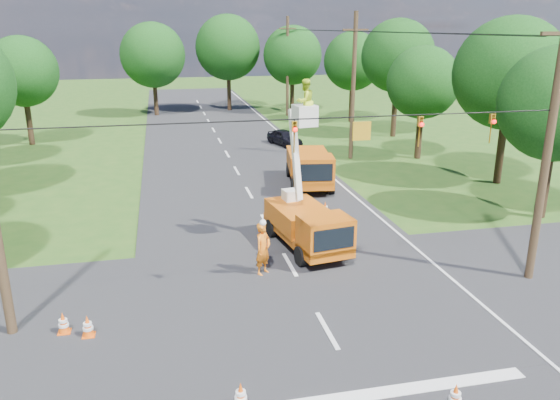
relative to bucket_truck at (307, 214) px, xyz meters
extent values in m
plane|color=#264E17|center=(-1.10, 13.45, -1.55)|extent=(140.00, 140.00, 0.00)
cube|color=black|center=(-1.10, 13.45, -1.55)|extent=(12.00, 100.00, 0.06)
cube|color=black|center=(-1.10, -4.55, -1.55)|extent=(56.00, 10.00, 0.07)
cube|color=silver|center=(-1.10, -9.75, -1.55)|extent=(9.00, 0.45, 0.02)
cube|color=silver|center=(4.50, 13.45, -1.55)|extent=(0.12, 90.00, 0.02)
cube|color=#C6510E|center=(-0.02, 0.13, -0.91)|extent=(2.72, 5.53, 0.40)
cube|color=#C6510E|center=(0.27, -1.74, -0.23)|extent=(2.15, 1.78, 1.32)
cube|color=black|center=(0.38, -2.49, -0.18)|extent=(1.67, 0.30, 0.84)
cube|color=#C6510E|center=(-0.13, 0.83, -0.36)|extent=(2.54, 3.54, 0.88)
cylinder|color=black|center=(-0.68, -1.67, -1.14)|extent=(0.40, 0.85, 0.81)
cylinder|color=black|center=(1.15, -1.39, -1.14)|extent=(0.40, 0.85, 0.81)
cylinder|color=black|center=(-1.19, 1.65, -1.14)|extent=(0.40, 0.85, 0.81)
cylinder|color=black|center=(0.64, 1.93, -1.14)|extent=(0.40, 0.85, 0.81)
cube|color=silver|center=(-0.27, 1.79, 0.30)|extent=(0.75, 0.75, 0.49)
cube|color=silver|center=(-0.20, 1.31, 2.25)|extent=(0.42, 1.20, 3.83)
cube|color=silver|center=(-0.06, 0.39, 4.06)|extent=(0.96, 0.96, 0.84)
imported|color=#C6E526|center=(-0.06, 0.39, 4.63)|extent=(1.08, 1.01, 1.76)
cube|color=#C6510E|center=(2.67, 9.43, -0.84)|extent=(3.10, 6.23, 0.45)
cube|color=#C6510E|center=(2.33, 7.32, -0.06)|extent=(2.42, 2.01, 1.49)
cube|color=black|center=(2.19, 6.49, -0.01)|extent=(1.87, 0.36, 0.94)
cube|color=#C6510E|center=(2.79, 10.21, -0.21)|extent=(2.89, 4.00, 0.99)
cylinder|color=black|center=(1.34, 7.73, -1.09)|extent=(0.46, 0.95, 0.91)
cylinder|color=black|center=(3.40, 7.40, -1.09)|extent=(0.46, 0.95, 0.91)
cylinder|color=black|center=(1.94, 11.46, -1.09)|extent=(0.46, 0.95, 0.91)
cylinder|color=black|center=(4.00, 11.13, -1.09)|extent=(0.46, 0.95, 0.91)
imported|color=#E75113|center=(-2.27, -2.06, -0.52)|extent=(0.88, 0.87, 2.05)
imported|color=black|center=(3.77, 20.81, -0.93)|extent=(2.57, 3.92, 1.24)
cone|color=#ED550C|center=(-4.23, -9.48, -1.17)|extent=(0.36, 0.36, 0.70)
cylinder|color=white|center=(-4.23, -9.48, -1.11)|extent=(0.26, 0.26, 0.09)
cylinder|color=white|center=(-4.23, -9.48, -1.26)|extent=(0.31, 0.31, 0.09)
cone|color=#ED550C|center=(0.91, -10.65, -1.17)|extent=(0.36, 0.36, 0.70)
cylinder|color=white|center=(0.91, -10.65, -1.11)|extent=(0.26, 0.26, 0.09)
cylinder|color=white|center=(0.91, -10.65, -1.26)|extent=(0.31, 0.31, 0.09)
cone|color=#ED550C|center=(-0.15, 0.62, -1.17)|extent=(0.36, 0.36, 0.70)
cube|color=#ED550C|center=(-0.15, 0.62, -1.51)|extent=(0.38, 0.38, 0.04)
cylinder|color=white|center=(-0.15, 0.62, -1.11)|extent=(0.26, 0.26, 0.09)
cylinder|color=white|center=(-0.15, 0.62, -1.26)|extent=(0.31, 0.31, 0.09)
cone|color=#ED550C|center=(2.00, 3.94, -1.17)|extent=(0.36, 0.36, 0.70)
cube|color=#ED550C|center=(2.00, 3.94, -1.51)|extent=(0.38, 0.38, 0.04)
cylinder|color=white|center=(2.00, 3.94, -1.11)|extent=(0.26, 0.26, 0.09)
cylinder|color=white|center=(2.00, 3.94, -1.26)|extent=(0.31, 0.31, 0.09)
cone|color=#ED550C|center=(-8.28, -5.27, -1.17)|extent=(0.36, 0.36, 0.70)
cube|color=#ED550C|center=(-8.28, -5.27, -1.51)|extent=(0.38, 0.38, 0.04)
cylinder|color=white|center=(-8.28, -5.27, -1.11)|extent=(0.26, 0.26, 0.09)
cylinder|color=white|center=(-8.28, -5.27, -1.26)|extent=(0.31, 0.31, 0.09)
cone|color=#ED550C|center=(-9.04, -4.91, -1.17)|extent=(0.36, 0.36, 0.70)
cube|color=#ED550C|center=(-9.04, -4.91, -1.51)|extent=(0.38, 0.38, 0.04)
cylinder|color=white|center=(-9.04, -4.91, -1.11)|extent=(0.26, 0.26, 0.09)
cylinder|color=white|center=(-9.04, -4.91, -1.26)|extent=(0.31, 0.31, 0.09)
cone|color=#ED550C|center=(3.18, 10.49, -1.17)|extent=(0.36, 0.36, 0.70)
cube|color=#ED550C|center=(3.18, 10.49, -1.51)|extent=(0.38, 0.38, 0.04)
cylinder|color=white|center=(3.18, 10.49, -1.11)|extent=(0.26, 0.26, 0.09)
cylinder|color=white|center=(3.18, 10.49, -1.26)|extent=(0.31, 0.31, 0.09)
cylinder|color=#4C3823|center=(7.40, -4.55, 3.45)|extent=(0.30, 0.30, 10.00)
cylinder|color=#4C3823|center=(7.40, 15.45, 3.45)|extent=(0.30, 0.30, 10.00)
cube|color=#4C3823|center=(7.40, 15.45, 7.25)|extent=(1.80, 0.12, 0.12)
cylinder|color=#4C3823|center=(7.40, 35.45, 3.45)|extent=(0.30, 0.30, 10.00)
cube|color=#4C3823|center=(7.40, 35.45, 7.25)|extent=(1.80, 0.12, 0.12)
cylinder|color=black|center=(-1.60, -4.55, 4.75)|extent=(18.00, 0.04, 0.04)
cube|color=#BC8516|center=(0.50, -4.55, 4.30)|extent=(0.60, 0.05, 0.60)
imported|color=#BC8516|center=(-1.70, -4.55, 4.20)|extent=(0.16, 0.20, 1.00)
sphere|color=#FF0C0C|center=(-1.70, -4.67, 4.45)|extent=(0.14, 0.14, 0.14)
imported|color=#BC8516|center=(2.50, -4.55, 4.20)|extent=(0.16, 0.20, 1.00)
sphere|color=#FF0C0C|center=(2.50, -4.67, 4.45)|extent=(0.14, 0.14, 0.14)
imported|color=#BC8516|center=(5.10, -4.55, 4.20)|extent=(0.16, 0.20, 1.00)
sphere|color=#FF0C0C|center=(5.10, -4.67, 4.45)|extent=(0.14, 0.14, 0.14)
cylinder|color=#382616|center=(-15.90, 25.45, 0.47)|extent=(0.44, 0.44, 4.05)
sphere|color=#0F3A0F|center=(-15.90, 25.45, 4.15)|extent=(5.40, 5.40, 5.40)
cylinder|color=#382616|center=(12.40, 1.45, 0.43)|extent=(0.44, 0.44, 3.96)
sphere|color=#0F3A0F|center=(12.40, 1.45, 4.03)|extent=(5.40, 5.40, 5.40)
cylinder|color=#382616|center=(13.90, 7.45, 0.74)|extent=(0.44, 0.44, 4.58)
sphere|color=#0F3A0F|center=(13.90, 7.45, 4.90)|extent=(6.40, 6.40, 6.40)
cylinder|color=#382616|center=(12.10, 14.45, 0.34)|extent=(0.44, 0.44, 3.78)
sphere|color=#0F3A0F|center=(12.10, 14.45, 3.78)|extent=(5.00, 5.00, 5.00)
cylinder|color=#382616|center=(13.70, 22.45, 0.83)|extent=(0.44, 0.44, 4.75)
sphere|color=#0F3A0F|center=(13.70, 22.45, 5.15)|extent=(6.00, 6.00, 6.00)
cylinder|color=#382616|center=(12.70, 30.45, 0.52)|extent=(0.44, 0.44, 4.14)
sphere|color=#0F3A0F|center=(12.70, 30.45, 4.28)|extent=(5.60, 5.60, 5.60)
cylinder|color=#382616|center=(-6.10, 38.45, 0.65)|extent=(0.44, 0.44, 4.40)
sphere|color=#0F3A0F|center=(-6.10, 38.45, 4.65)|extent=(6.60, 6.60, 6.60)
cylinder|color=#382616|center=(1.90, 40.45, 0.87)|extent=(0.44, 0.44, 4.84)
sphere|color=#0F3A0F|center=(1.90, 40.45, 5.27)|extent=(7.00, 7.00, 7.00)
cylinder|color=#382616|center=(8.40, 37.45, 0.61)|extent=(0.44, 0.44, 4.31)
sphere|color=#0F3A0F|center=(8.40, 37.45, 4.53)|extent=(6.20, 6.20, 6.20)
camera|label=1|loc=(-5.71, -20.73, 7.47)|focal=35.00mm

